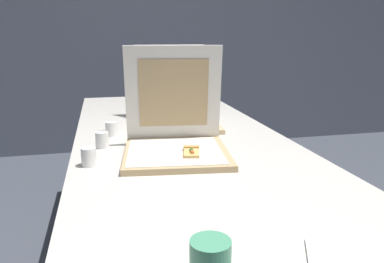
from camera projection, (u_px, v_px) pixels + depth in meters
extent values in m
cube|color=slate|center=(133.00, 22.00, 3.80)|extent=(10.00, 0.10, 2.60)
cube|color=beige|center=(179.00, 138.00, 1.74)|extent=(0.92, 2.34, 0.03)
cylinder|color=#38383D|center=(98.00, 151.00, 2.78)|extent=(0.04, 0.04, 0.71)
cylinder|color=#38383D|center=(201.00, 144.00, 2.95)|extent=(0.04, 0.04, 0.71)
cube|color=tan|center=(176.00, 154.00, 1.43)|extent=(0.43, 0.43, 0.02)
cube|color=silver|center=(175.00, 151.00, 1.43)|extent=(0.39, 0.39, 0.00)
cube|color=white|center=(173.00, 94.00, 1.54)|extent=(0.39, 0.11, 0.38)
cube|color=tan|center=(174.00, 94.00, 1.53)|extent=(0.28, 0.08, 0.28)
cube|color=#E0B266|center=(191.00, 153.00, 1.38)|extent=(0.08, 0.11, 0.01)
cube|color=tan|center=(191.00, 148.00, 1.43)|extent=(0.06, 0.04, 0.02)
sphere|color=#2D6628|center=(191.00, 150.00, 1.38)|extent=(0.02, 0.02, 0.02)
sphere|color=orange|center=(192.00, 152.00, 1.36)|extent=(0.02, 0.02, 0.02)
cube|color=tan|center=(177.00, 125.00, 1.89)|extent=(0.41, 0.41, 0.02)
cube|color=silver|center=(178.00, 122.00, 1.88)|extent=(0.37, 0.37, 0.00)
cube|color=white|center=(171.00, 79.00, 2.08)|extent=(0.39, 0.15, 0.37)
cube|color=tan|center=(171.00, 80.00, 2.08)|extent=(0.28, 0.10, 0.27)
cube|color=#E0B266|center=(172.00, 121.00, 1.88)|extent=(0.12, 0.13, 0.01)
cube|color=tan|center=(176.00, 118.00, 1.93)|extent=(0.07, 0.06, 0.02)
sphere|color=red|center=(173.00, 119.00, 1.89)|extent=(0.02, 0.02, 0.02)
sphere|color=red|center=(170.00, 119.00, 1.88)|extent=(0.02, 0.02, 0.02)
cylinder|color=white|center=(111.00, 129.00, 1.71)|extent=(0.05, 0.05, 0.07)
cylinder|color=white|center=(89.00, 157.00, 1.32)|extent=(0.05, 0.05, 0.07)
cylinder|color=white|center=(102.00, 140.00, 1.54)|extent=(0.05, 0.05, 0.07)
cube|color=white|center=(342.00, 256.00, 0.79)|extent=(0.15, 0.15, 0.00)
cube|color=white|center=(345.00, 261.00, 0.77)|extent=(0.19, 0.19, 0.00)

